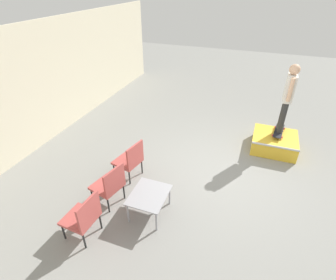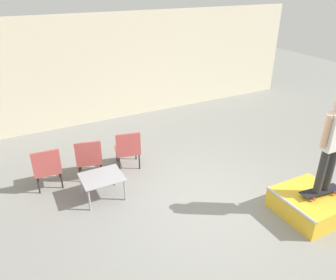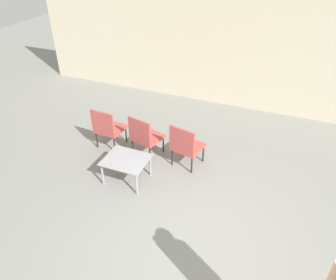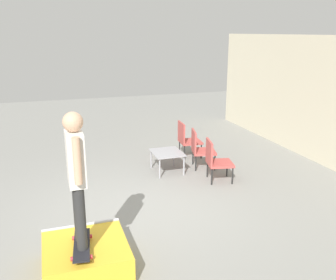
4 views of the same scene
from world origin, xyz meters
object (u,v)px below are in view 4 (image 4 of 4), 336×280
at_px(coffee_table, 167,154).
at_px(patio_chair_center, 200,148).
at_px(skateboard_on_ramp, 82,245).
at_px(person_skater, 76,170).
at_px(patio_chair_left, 187,138).
at_px(patio_chair_right, 216,159).
at_px(skate_ramp_box, 86,257).

xyz_separation_m(coffee_table, patio_chair_center, (-0.02, 0.81, 0.07)).
distance_m(skateboard_on_ramp, person_skater, 1.02).
height_order(patio_chair_left, patio_chair_right, same).
relative_size(skateboard_on_ramp, coffee_table, 1.02).
bearing_deg(patio_chair_left, coffee_table, 140.77).
xyz_separation_m(skateboard_on_ramp, coffee_table, (-3.27, 2.21, -0.06)).
xyz_separation_m(skateboard_on_ramp, person_skater, (0.00, 0.00, 1.02)).
bearing_deg(coffee_table, skate_ramp_box, -34.55).
bearing_deg(skate_ramp_box, coffee_table, 145.45).
bearing_deg(patio_chair_left, skateboard_on_ramp, 147.72).
distance_m(skate_ramp_box, person_skater, 1.30).
xyz_separation_m(skate_ramp_box, person_skater, (0.14, -0.05, 1.30)).
distance_m(patio_chair_center, patio_chair_right, 0.86).
height_order(patio_chair_left, patio_chair_center, same).
bearing_deg(coffee_table, patio_chair_right, 44.05).
height_order(skateboard_on_ramp, patio_chair_center, patio_chair_center).
xyz_separation_m(coffee_table, patio_chair_left, (-0.86, 0.80, 0.07)).
distance_m(coffee_table, patio_chair_center, 0.81).
height_order(person_skater, patio_chair_center, person_skater).
height_order(skateboard_on_ramp, patio_chair_right, patio_chair_right).
relative_size(person_skater, patio_chair_right, 1.90).
bearing_deg(coffee_table, skateboard_on_ramp, -34.07).
height_order(coffee_table, patio_chair_right, patio_chair_right).
distance_m(skateboard_on_ramp, coffee_table, 3.95).
xyz_separation_m(skate_ramp_box, skateboard_on_ramp, (0.14, -0.05, 0.28)).
bearing_deg(patio_chair_center, patio_chair_left, 13.56).
bearing_deg(patio_chair_right, coffee_table, 56.12).
bearing_deg(person_skater, patio_chair_left, 143.42).
bearing_deg(person_skater, patio_chair_right, 128.50).
distance_m(coffee_table, patio_chair_right, 1.16).
xyz_separation_m(person_skater, coffee_table, (-3.27, 2.21, -1.08)).
bearing_deg(patio_chair_left, person_skater, 147.72).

